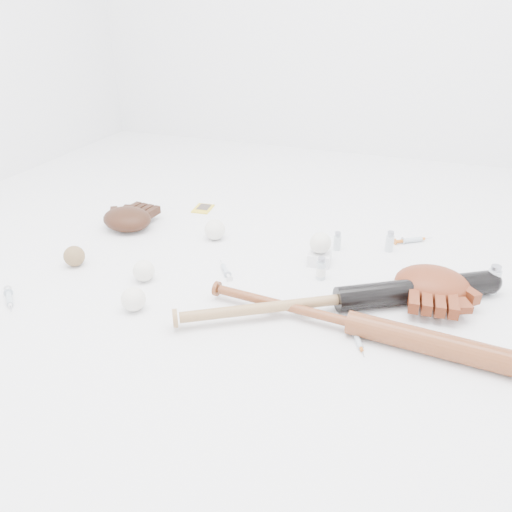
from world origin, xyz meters
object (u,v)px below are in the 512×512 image
(bat_dark, at_px, (341,299))
(pedestal, at_px, (319,258))
(glove_dark, at_px, (127,219))
(bat_wood, at_px, (351,323))

(bat_dark, height_order, pedestal, bat_dark)
(pedestal, bearing_deg, glove_dark, 178.23)
(bat_dark, distance_m, glove_dark, 0.93)
(bat_dark, xyz_separation_m, glove_dark, (-0.89, 0.28, 0.00))
(bat_dark, relative_size, bat_wood, 1.15)
(glove_dark, height_order, pedestal, glove_dark)
(glove_dark, relative_size, pedestal, 3.10)
(bat_dark, xyz_separation_m, pedestal, (-0.12, 0.26, -0.02))
(bat_wood, bearing_deg, glove_dark, 163.25)
(bat_wood, xyz_separation_m, pedestal, (-0.17, 0.35, -0.01))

